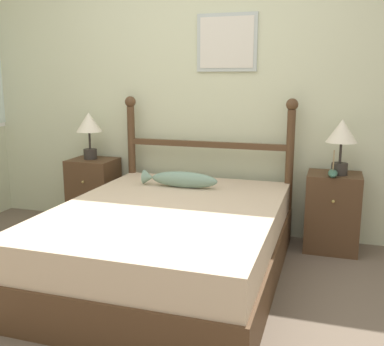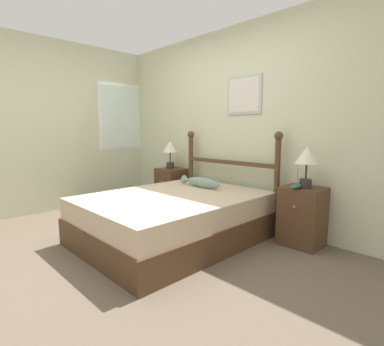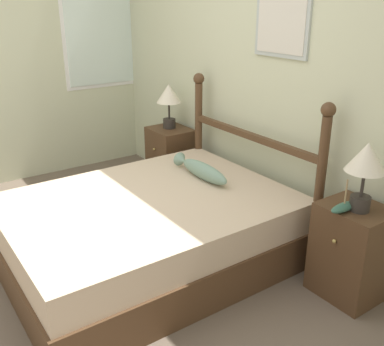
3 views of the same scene
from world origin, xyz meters
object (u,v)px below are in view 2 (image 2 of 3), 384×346
nightstand_left (171,188)px  table_lamp_right (307,159)px  bed (174,218)px  table_lamp_left (170,149)px  model_boat (297,186)px  fish_pillow (201,182)px  nightstand_right (302,216)px

nightstand_left → table_lamp_right: bearing=-0.7°
nightstand_left → table_lamp_right: table_lamp_right is taller
bed → nightstand_left: size_ratio=3.13×
table_lamp_left → table_lamp_right: (2.21, -0.04, 0.00)m
bed → table_lamp_right: size_ratio=4.58×
bed → model_boat: 1.36m
bed → fish_pillow: 0.64m
nightstand_right → model_boat: size_ratio=2.81×
bed → model_boat: bearing=35.5°
table_lamp_right → model_boat: size_ratio=1.92×
bed → fish_pillow: bearing=100.9°
nightstand_left → table_lamp_left: 0.62m
model_boat → fish_pillow: bearing=-169.5°
table_lamp_right → bed: bearing=-142.8°
nightstand_left → fish_pillow: fish_pillow is taller
nightstand_left → table_lamp_left: size_ratio=1.46×
table_lamp_right → nightstand_left: bearing=179.3°
table_lamp_left → model_boat: bearing=-3.2°
table_lamp_left → table_lamp_right: bearing=-1.0°
bed → model_boat: size_ratio=8.81×
model_boat → nightstand_left: bearing=177.0°
table_lamp_left → model_boat: (2.16, -0.12, -0.28)m
bed → table_lamp_right: bearing=37.2°
bed → nightstand_left: 1.38m
bed → fish_pillow: size_ratio=3.17×
table_lamp_right → model_boat: table_lamp_right is taller
bed → nightstand_right: bearing=38.9°
nightstand_right → model_boat: bearing=-98.5°
nightstand_left → model_boat: (2.14, -0.11, 0.34)m
table_lamp_left → model_boat: 2.18m
bed → fish_pillow: (-0.10, 0.54, 0.32)m
bed → table_lamp_left: size_ratio=4.58×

